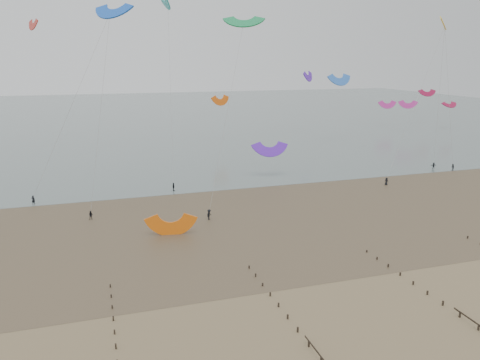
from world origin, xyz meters
name	(u,v)px	position (x,y,z in m)	size (l,w,h in m)	color
ground	(249,319)	(0.00, 0.00, 0.00)	(500.00, 500.00, 0.00)	brown
sea_and_shore	(164,221)	(-4.08, 34.40, 0.01)	(500.00, 665.00, 0.03)	#475654
kitesurfer_lead	(33,200)	(-26.72, 51.33, 0.91)	(0.66, 0.43, 1.82)	black
kitesurfers	(271,188)	(19.97, 45.62, 0.87)	(137.69, 26.88, 1.88)	black
grounded_kite	(172,235)	(-3.94, 27.43, 0.00)	(6.89, 3.61, 5.25)	orange
kites_airborne	(114,90)	(-8.80, 87.42, 19.23)	(243.49, 105.76, 38.24)	yellow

